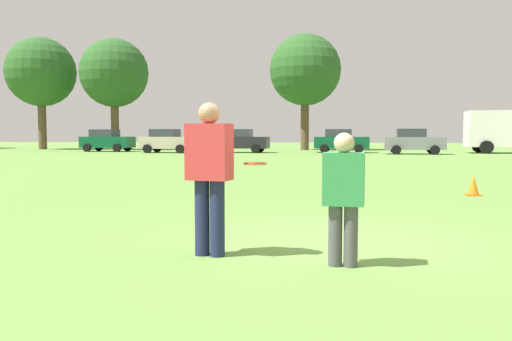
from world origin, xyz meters
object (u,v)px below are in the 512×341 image
traffic_cone (473,186)px  player_defender (344,192)px  parked_car_near_right (414,141)px  frisbee (255,164)px  player_thrower (209,170)px  parked_car_near_left (107,140)px  parked_car_mid_left (167,141)px  parked_car_center (241,141)px  parked_car_mid_right (341,141)px

traffic_cone → player_defender: bearing=-113.7°
parked_car_near_right → frisbee: bearing=-101.3°
player_thrower → player_defender: bearing=-10.6°
player_thrower → parked_car_near_left: bearing=115.4°
player_defender → parked_car_mid_left: (-12.69, 34.00, 0.11)m
parked_car_near_left → parked_car_mid_left: bearing=-20.1°
parked_car_mid_left → parked_car_near_right: size_ratio=1.00×
player_thrower → frisbee: bearing=5.1°
parked_car_near_right → parked_car_near_left: bearing=174.4°
player_defender → parked_car_near_right: parked_car_near_right is taller
parked_car_center → player_thrower: bearing=-80.9°
frisbee → parked_car_near_right: parked_car_near_right is taller
player_thrower → player_defender: (1.55, -0.29, -0.21)m
player_defender → frisbee: (-1.01, 0.34, 0.28)m
player_defender → parked_car_near_left: 40.62m
player_thrower → parked_car_near_right: bearing=77.8°
frisbee → parked_car_near_left: size_ratio=0.06×
player_defender → traffic_cone: (3.17, 7.22, -0.58)m
frisbee → parked_car_center: parked_car_center is taller
player_defender → parked_car_center: size_ratio=0.34×
traffic_cone → parked_car_mid_right: (-2.59, 29.10, 0.69)m
parked_car_center → parked_car_near_right: size_ratio=1.00×
traffic_cone → parked_car_near_right: bearing=84.6°
parked_car_near_left → parked_car_mid_left: size_ratio=1.00×
parked_car_mid_left → parked_car_center: same height
parked_car_mid_right → frisbee: bearing=-92.5°
parked_car_mid_left → parked_car_mid_right: bearing=9.9°
parked_car_mid_left → player_thrower: bearing=-71.7°
player_thrower → parked_car_near_left: 39.67m
frisbee → traffic_cone: 8.10m
parked_car_mid_right → parked_car_center: bearing=-172.3°
frisbee → parked_car_near_right: bearing=78.7°
frisbee → parked_car_mid_left: bearing=109.1°
parked_car_mid_left → parked_car_center: size_ratio=1.00×
player_thrower → player_defender: 1.59m
player_thrower → traffic_cone: player_thrower is taller
player_thrower → parked_car_mid_right: (2.13, 36.03, -0.10)m
frisbee → traffic_cone: size_ratio=0.56×
parked_car_mid_left → parked_car_mid_right: (13.28, 2.32, 0.00)m
parked_car_mid_left → parked_car_near_left: bearing=159.9°
traffic_cone → parked_car_mid_left: 31.13m
traffic_cone → parked_car_mid_left: (-15.86, 26.78, 0.69)m
player_defender → parked_car_mid_left: bearing=110.5°
parked_car_mid_left → parked_car_mid_right: 13.48m
player_defender → frisbee: size_ratio=5.37×
traffic_cone → parked_car_near_left: 36.17m
parked_car_near_left → parked_car_mid_right: same height
traffic_cone → parked_car_near_right: parked_car_near_right is taller
parked_car_mid_right → traffic_cone: bearing=-84.9°
parked_car_center → parked_car_near_right: same height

